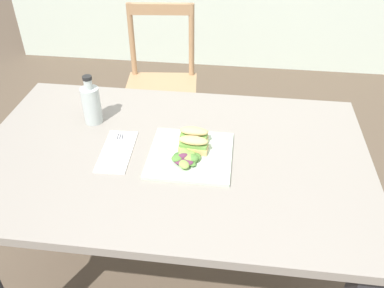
{
  "coord_description": "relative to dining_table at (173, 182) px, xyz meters",
  "views": [
    {
      "loc": [
        0.07,
        -1.12,
        1.56
      ],
      "look_at": [
        -0.07,
        -0.04,
        0.76
      ],
      "focal_mm": 38.08,
      "sensor_mm": 36.0,
      "label": 1
    }
  ],
  "objects": [
    {
      "name": "ground_plane",
      "position": [
        0.13,
        0.08,
        -0.61
      ],
      "size": [
        8.61,
        8.61,
        0.0
      ],
      "primitive_type": "plane",
      "color": "brown"
    },
    {
      "name": "dining_table",
      "position": [
        0.0,
        0.0,
        0.0
      ],
      "size": [
        1.29,
        0.82,
        0.74
      ],
      "color": "gray",
      "rests_on": "ground"
    },
    {
      "name": "chair_wooden_far",
      "position": [
        -0.24,
        0.99,
        -0.16
      ],
      "size": [
        0.44,
        0.44,
        0.87
      ],
      "color": "tan",
      "rests_on": "ground"
    },
    {
      "name": "plate_lunch",
      "position": [
        0.06,
        -0.01,
        0.13
      ],
      "size": [
        0.27,
        0.27,
        0.01
      ],
      "primitive_type": "cube",
      "color": "beige",
      "rests_on": "dining_table"
    },
    {
      "name": "sandwich_half_front",
      "position": [
        0.07,
        0.01,
        0.17
      ],
      "size": [
        0.1,
        0.06,
        0.06
      ],
      "color": "#DBB270",
      "rests_on": "plate_lunch"
    },
    {
      "name": "sandwich_half_back",
      "position": [
        0.07,
        0.06,
        0.17
      ],
      "size": [
        0.1,
        0.06,
        0.06
      ],
      "color": "#DBB270",
      "rests_on": "plate_lunch"
    },
    {
      "name": "salad_mixed_greens",
      "position": [
        0.05,
        -0.05,
        0.15
      ],
      "size": [
        0.11,
        0.12,
        0.03
      ],
      "color": "#3D7033",
      "rests_on": "plate_lunch"
    },
    {
      "name": "napkin_folded",
      "position": [
        -0.18,
        -0.01,
        0.13
      ],
      "size": [
        0.11,
        0.23,
        0.0
      ],
      "primitive_type": "cube",
      "rotation": [
        0.0,
        0.0,
        0.05
      ],
      "color": "silver",
      "rests_on": "dining_table"
    },
    {
      "name": "fork_on_napkin",
      "position": [
        -0.18,
        0.0,
        0.13
      ],
      "size": [
        0.04,
        0.19,
        0.0
      ],
      "color": "silver",
      "rests_on": "napkin_folded"
    },
    {
      "name": "bottle_cold_brew",
      "position": [
        -0.31,
        0.15,
        0.19
      ],
      "size": [
        0.07,
        0.07,
        0.18
      ],
      "color": "black",
      "rests_on": "dining_table"
    }
  ]
}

